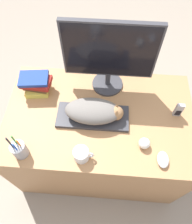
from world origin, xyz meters
name	(u,v)px	position (x,y,z in m)	size (l,w,h in m)	color
ground_plane	(95,198)	(0.00, 0.00, 0.00)	(12.00, 12.00, 0.00)	gray
desk	(99,138)	(0.00, 0.39, 0.36)	(1.25, 0.77, 0.72)	#9E7047
keyboard	(93,117)	(-0.04, 0.36, 0.73)	(0.46, 0.19, 0.02)	#2D2D33
cat	(95,111)	(-0.03, 0.36, 0.80)	(0.37, 0.19, 0.11)	#66605B
monitor	(110,54)	(0.04, 0.64, 1.01)	(0.58, 0.22, 0.52)	#333338
computer_mouse	(163,160)	(0.39, 0.10, 0.74)	(0.07, 0.10, 0.04)	silver
coffee_mug	(82,154)	(-0.08, 0.09, 0.76)	(0.12, 0.09, 0.08)	silver
pen_cup	(19,150)	(-0.44, 0.09, 0.78)	(0.09, 0.09, 0.22)	#939399
baseball	(144,143)	(0.28, 0.19, 0.75)	(0.07, 0.07, 0.07)	silver
phone	(179,110)	(0.50, 0.43, 0.78)	(0.05, 0.03, 0.11)	#99999E
book_stack	(36,84)	(-0.44, 0.56, 0.79)	(0.22, 0.18, 0.14)	#CCC14C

